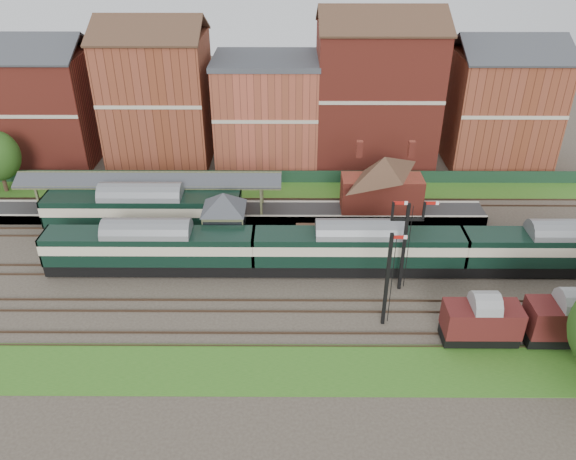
{
  "coord_description": "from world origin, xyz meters",
  "views": [
    {
      "loc": [
        2.93,
        -40.62,
        27.88
      ],
      "look_at": [
        2.69,
        2.0,
        3.0
      ],
      "focal_mm": 35.0,
      "sensor_mm": 36.0,
      "label": 1
    }
  ],
  "objects_px": {
    "dmu_train": "(358,248)",
    "goods_van_a": "(481,321)",
    "signal_box": "(225,221)",
    "semaphore_bracket": "(405,241)",
    "platform_railcar": "(143,210)"
  },
  "relations": [
    {
      "from": "signal_box",
      "to": "semaphore_bracket",
      "type": "relative_size",
      "value": 0.73
    },
    {
      "from": "semaphore_bracket",
      "to": "goods_van_a",
      "type": "relative_size",
      "value": 1.51
    },
    {
      "from": "signal_box",
      "to": "dmu_train",
      "type": "height_order",
      "value": "signal_box"
    },
    {
      "from": "semaphore_bracket",
      "to": "platform_railcar",
      "type": "distance_m",
      "value": 24.98
    },
    {
      "from": "semaphore_bracket",
      "to": "platform_railcar",
      "type": "xyz_separation_m",
      "value": [
        -23.21,
        9.0,
        -2.12
      ]
    },
    {
      "from": "dmu_train",
      "to": "goods_van_a",
      "type": "distance_m",
      "value": 12.03
    },
    {
      "from": "semaphore_bracket",
      "to": "dmu_train",
      "type": "relative_size",
      "value": 0.15
    },
    {
      "from": "dmu_train",
      "to": "goods_van_a",
      "type": "bearing_deg",
      "value": -48.48
    },
    {
      "from": "dmu_train",
      "to": "semaphore_bracket",
      "type": "bearing_deg",
      "value": -36.98
    },
    {
      "from": "semaphore_bracket",
      "to": "platform_railcar",
      "type": "bearing_deg",
      "value": 158.8
    },
    {
      "from": "signal_box",
      "to": "dmu_train",
      "type": "bearing_deg",
      "value": -15.5
    },
    {
      "from": "signal_box",
      "to": "platform_railcar",
      "type": "height_order",
      "value": "signal_box"
    },
    {
      "from": "semaphore_bracket",
      "to": "platform_railcar",
      "type": "height_order",
      "value": "semaphore_bracket"
    },
    {
      "from": "signal_box",
      "to": "platform_railcar",
      "type": "relative_size",
      "value": 0.32
    },
    {
      "from": "semaphore_bracket",
      "to": "signal_box",
      "type": "bearing_deg",
      "value": 159.08
    }
  ]
}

